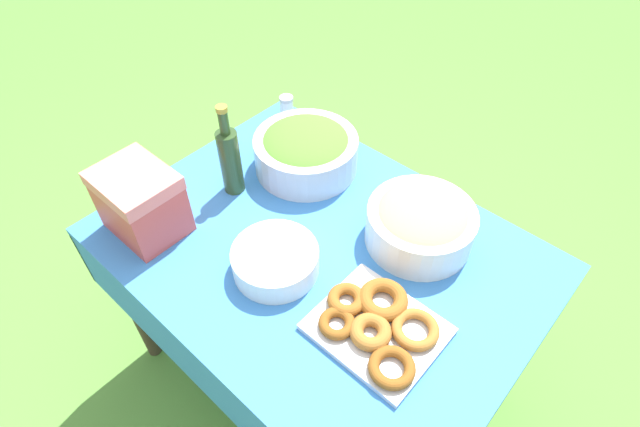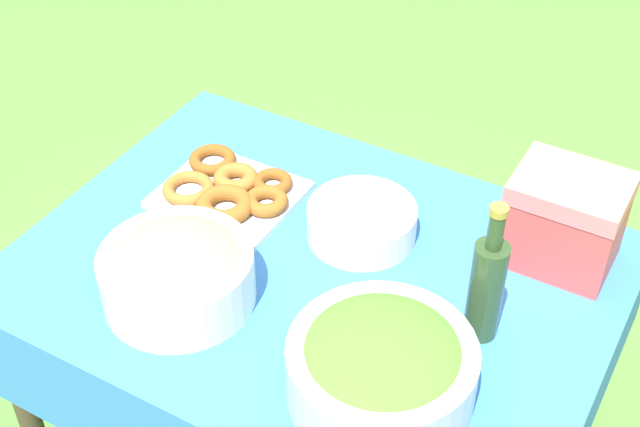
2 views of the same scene
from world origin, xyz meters
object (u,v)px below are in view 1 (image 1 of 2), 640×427
pasta_bowl (421,223)px  olive_oil_bottle (229,159)px  plate_stack (275,260)px  salad_bowl (306,150)px  donut_platter (377,324)px  cooler_box (141,202)px

pasta_bowl → olive_oil_bottle: (0.53, 0.20, 0.05)m
olive_oil_bottle → plate_stack: bearing=157.6°
salad_bowl → donut_platter: bearing=148.9°
plate_stack → pasta_bowl: bearing=-123.1°
donut_platter → plate_stack: bearing=6.2°
plate_stack → cooler_box: 0.40m
pasta_bowl → cooler_box: size_ratio=1.36×
pasta_bowl → olive_oil_bottle: olive_oil_bottle is taller
donut_platter → cooler_box: bearing=13.9°
olive_oil_bottle → cooler_box: (0.06, 0.26, -0.02)m
salad_bowl → donut_platter: salad_bowl is taller
pasta_bowl → plate_stack: bearing=56.9°
donut_platter → olive_oil_bottle: bearing=-8.8°
salad_bowl → pasta_bowl: bearing=177.8°
olive_oil_bottle → cooler_box: bearing=77.2°
olive_oil_bottle → salad_bowl: bearing=-113.4°
plate_stack → olive_oil_bottle: 0.35m
salad_bowl → olive_oil_bottle: (0.10, 0.22, 0.05)m
donut_platter → olive_oil_bottle: 0.64m
plate_stack → olive_oil_bottle: olive_oil_bottle is taller
salad_bowl → cooler_box: (0.16, 0.49, 0.03)m
olive_oil_bottle → cooler_box: 0.27m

